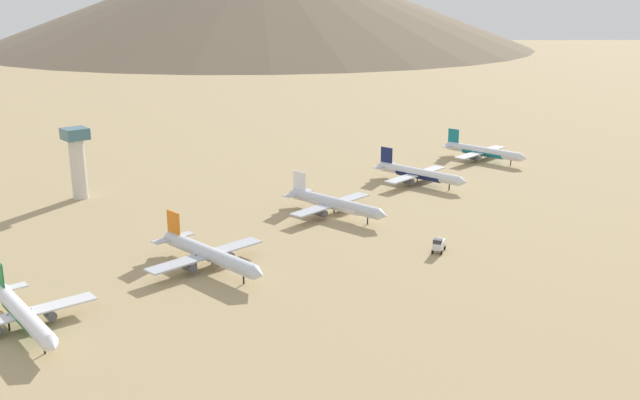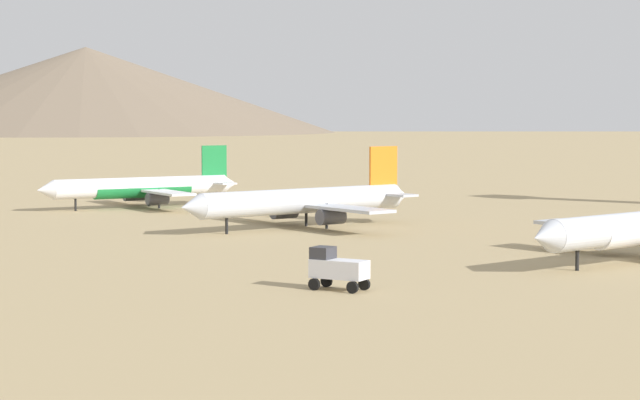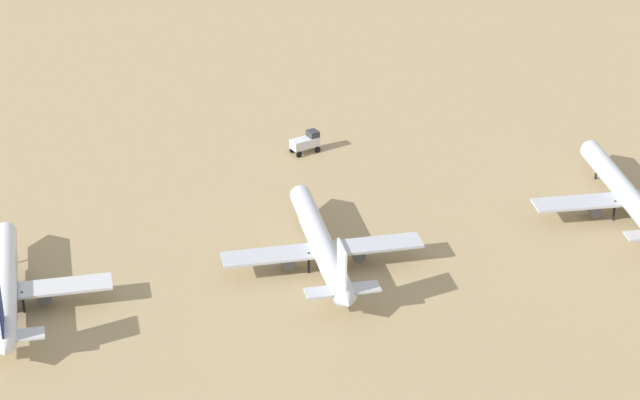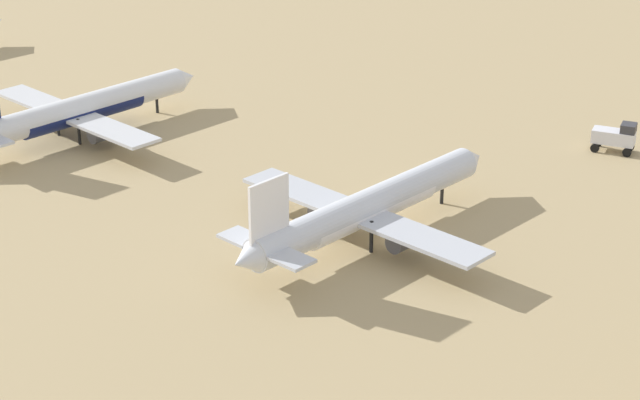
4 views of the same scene
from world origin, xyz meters
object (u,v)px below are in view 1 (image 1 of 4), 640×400
(parked_jet_1, at_px, (208,254))
(parked_jet_2, at_px, (334,203))
(control_tower, at_px, (77,159))
(service_truck, at_px, (439,244))
(parked_jet_0, at_px, (22,314))
(parked_jet_4, at_px, (483,152))
(parked_jet_3, at_px, (418,174))

(parked_jet_1, height_order, parked_jet_2, parked_jet_1)
(control_tower, bearing_deg, parked_jet_1, -0.91)
(parked_jet_1, relative_size, service_truck, 6.83)
(service_truck, bearing_deg, parked_jet_1, -118.63)
(control_tower, bearing_deg, parked_jet_0, -28.74)
(parked_jet_4, bearing_deg, control_tower, -109.23)
(parked_jet_1, relative_size, control_tower, 1.71)
(parked_jet_0, distance_m, parked_jet_3, 144.76)
(parked_jet_3, bearing_deg, service_truck, -43.30)
(parked_jet_3, xyz_separation_m, control_tower, (-57.62, -96.13, 9.35))
(parked_jet_2, bearing_deg, service_truck, -0.43)
(parked_jet_0, bearing_deg, parked_jet_3, 100.58)
(parked_jet_0, distance_m, parked_jet_1, 45.16)
(parked_jet_3, bearing_deg, parked_jet_0, -79.42)
(parked_jet_3, height_order, control_tower, control_tower)
(parked_jet_0, height_order, parked_jet_1, parked_jet_1)
(parked_jet_0, relative_size, control_tower, 1.59)
(parked_jet_3, height_order, service_truck, parked_jet_3)
(parked_jet_1, xyz_separation_m, service_truck, (27.70, 50.73, -1.70))
(control_tower, bearing_deg, parked_jet_3, 59.06)
(parked_jet_2, bearing_deg, control_tower, -143.16)
(parked_jet_0, relative_size, parked_jet_1, 0.93)
(parked_jet_0, bearing_deg, parked_jet_2, 100.48)
(parked_jet_4, bearing_deg, parked_jet_0, -79.57)
(parked_jet_4, height_order, control_tower, control_tower)
(parked_jet_1, bearing_deg, parked_jet_0, -83.95)
(service_truck, bearing_deg, parked_jet_3, 136.70)
(parked_jet_0, xyz_separation_m, parked_jet_4, (-34.65, 188.23, 0.12))
(parked_jet_2, distance_m, parked_jet_4, 93.82)
(parked_jet_1, bearing_deg, parked_jet_4, 101.78)
(control_tower, bearing_deg, parked_jet_4, 70.77)
(parked_jet_1, xyz_separation_m, control_tower, (-79.44, 1.26, 9.18))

